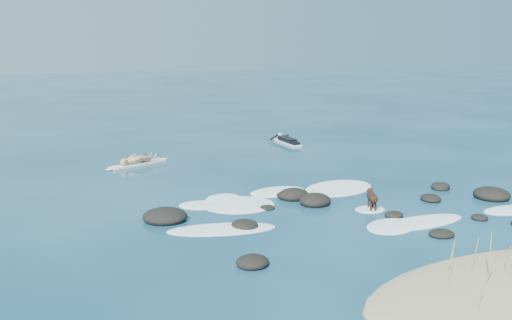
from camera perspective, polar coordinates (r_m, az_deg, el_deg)
name	(u,v)px	position (r m, az deg, el deg)	size (l,w,h in m)	color
ground	(340,201)	(21.25, 8.45, -4.09)	(160.00, 160.00, 0.00)	#0A2642
reef_rocks	(332,206)	(20.20, 7.63, -4.60)	(13.55, 7.01, 0.55)	black
breaking_foam	(314,206)	(20.51, 5.86, -4.60)	(13.04, 7.16, 0.12)	white
standing_surfer_rig	(137,149)	(27.23, -11.80, 1.08)	(3.31, 1.58, 1.95)	beige
paddling_surfer_rig	(287,141)	(32.24, 3.11, 1.96)	(1.23, 2.73, 0.48)	white
dog	(372,197)	(20.24, 11.51, -3.62)	(0.59, 1.08, 0.73)	black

